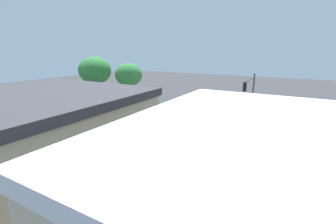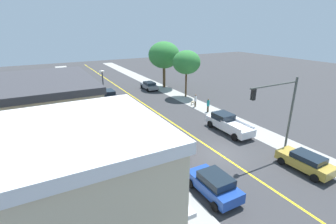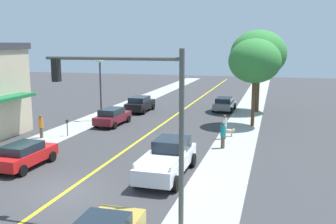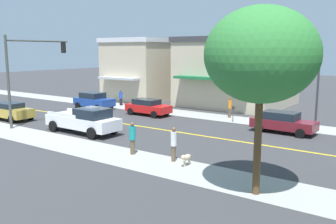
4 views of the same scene
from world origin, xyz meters
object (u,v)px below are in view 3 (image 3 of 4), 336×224
object	(u,v)px
street_tree_right_corner	(258,54)
street_lamp	(100,82)
grey_sedan_right_curb	(224,104)
pedestrian_white_shirt	(225,126)
parking_meter	(67,125)
fire_hydrant	(0,156)
red_sedan_left_curb	(24,155)
maroon_sedan_left_curb	(112,116)
black_sedan_left_curb	(140,104)
small_dog	(229,131)
street_tree_left_near	(255,61)
pedestrian_teal_shirt	(223,134)
pedestrian_orange_shirt	(41,126)
traffic_light_mast	(139,108)
white_pickup_truck	(168,159)

from	to	relation	value
street_tree_right_corner	street_lamp	bearing A→B (deg)	-147.53
grey_sedan_right_curb	pedestrian_white_shirt	bearing A→B (deg)	-171.27
parking_meter	fire_hydrant	bearing A→B (deg)	-93.64
red_sedan_left_curb	grey_sedan_right_curb	xyz separation A→B (m)	(8.63, 22.46, -0.01)
parking_meter	maroon_sedan_left_curb	distance (m)	5.01
black_sedan_left_curb	small_dog	bearing A→B (deg)	-129.31
grey_sedan_right_curb	small_dog	distance (m)	11.71
street_tree_left_near	pedestrian_teal_shirt	world-z (taller)	street_tree_left_near
grey_sedan_right_curb	small_dog	world-z (taller)	grey_sedan_right_curb
black_sedan_left_curb	pedestrian_orange_shirt	xyz separation A→B (m)	(-3.37, -12.88, 0.11)
parking_meter	small_dog	xyz separation A→B (m)	(12.13, 3.26, -0.43)
street_tree_right_corner	parking_meter	size ratio (longest dim) A/B	6.59
parking_meter	traffic_light_mast	size ratio (longest dim) A/B	0.19
street_tree_left_near	pedestrian_teal_shirt	bearing A→B (deg)	-100.72
red_sedan_left_curb	pedestrian_teal_shirt	world-z (taller)	pedestrian_teal_shirt
red_sedan_left_curb	black_sedan_left_curb	distance (m)	19.43
street_lamp	pedestrian_teal_shirt	distance (m)	14.28
street_tree_right_corner	pedestrian_orange_shirt	xyz separation A→B (m)	(-15.15, -16.29, -5.08)
traffic_light_mast	white_pickup_truck	distance (m)	6.87
traffic_light_mast	red_sedan_left_curb	size ratio (longest dim) A/B	1.63
traffic_light_mast	street_lamp	world-z (taller)	traffic_light_mast
red_sedan_left_curb	black_sedan_left_curb	xyz separation A→B (m)	(0.15, 19.43, 0.07)
fire_hydrant	black_sedan_left_curb	distance (m)	19.11
street_tree_left_near	parking_meter	distance (m)	16.32
parking_meter	pedestrian_orange_shirt	size ratio (longest dim) A/B	0.73
maroon_sedan_left_curb	pedestrian_white_shirt	size ratio (longest dim) A/B	2.45
pedestrian_teal_shirt	small_dog	xyz separation A→B (m)	(0.02, 3.62, -0.56)
white_pickup_truck	pedestrian_white_shirt	size ratio (longest dim) A/B	3.20
street_tree_left_near	parking_meter	bearing A→B (deg)	-150.81
parking_meter	pedestrian_orange_shirt	distance (m)	1.93
fire_hydrant	white_pickup_truck	distance (m)	10.47
maroon_sedan_left_curb	black_sedan_left_curb	xyz separation A→B (m)	(0.04, 7.08, 0.05)
street_tree_left_near	fire_hydrant	distance (m)	21.08
street_tree_right_corner	black_sedan_left_curb	xyz separation A→B (m)	(-11.79, -3.41, -5.19)
maroon_sedan_left_curb	grey_sedan_right_curb	bearing A→B (deg)	-38.33
street_lamp	grey_sedan_right_curb	distance (m)	13.64
street_tree_left_near	street_tree_right_corner	size ratio (longest dim) A/B	0.89
pedestrian_teal_shirt	street_lamp	bearing A→B (deg)	19.18
maroon_sedan_left_curb	small_dog	world-z (taller)	maroon_sedan_left_curb
parking_meter	grey_sedan_right_curb	size ratio (longest dim) A/B	0.29
maroon_sedan_left_curb	pedestrian_teal_shirt	bearing A→B (deg)	-114.20
street_tree_right_corner	parking_meter	world-z (taller)	street_tree_right_corner
street_lamp	maroon_sedan_left_curb	xyz separation A→B (m)	(1.90, -1.76, -2.77)
street_tree_left_near	pedestrian_teal_shirt	xyz separation A→B (m)	(-1.51, -7.97, -4.65)
street_tree_left_near	traffic_light_mast	world-z (taller)	street_tree_left_near
street_tree_left_near	grey_sedan_right_curb	bearing A→B (deg)	115.09
pedestrian_orange_shirt	white_pickup_truck	bearing A→B (deg)	40.16
pedestrian_orange_shirt	street_lamp	bearing A→B (deg)	145.26
traffic_light_mast	pedestrian_teal_shirt	distance (m)	12.74
street_tree_left_near	fire_hydrant	world-z (taller)	street_tree_left_near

